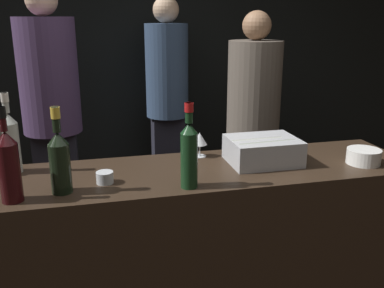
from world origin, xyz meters
TOP-DOWN VIEW (x-y plane):
  - wall_back_chalkboard at (0.00, 2.40)m, footprint 6.40×0.06m
  - bar_counter at (0.00, 0.28)m, footprint 2.17×0.55m
  - ice_bin_with_bottles at (0.36, 0.30)m, footprint 0.34×0.27m
  - bowl_white at (0.83, 0.17)m, footprint 0.16×0.16m
  - wine_glass at (0.08, 0.47)m, footprint 0.08×0.08m
  - candle_votive at (-0.41, 0.21)m, footprint 0.08×0.08m
  - champagne_bottle at (-0.59, 0.15)m, footprint 0.08×0.08m
  - red_wine_bottle_black_foil at (-0.77, 0.10)m, footprint 0.08×0.08m
  - red_wine_bottle_burgundy at (-0.07, 0.08)m, footprint 0.07×0.07m
  - white_wine_bottle at (-0.82, 0.45)m, footprint 0.08×0.08m
  - person_in_hoodie at (-0.71, 1.51)m, footprint 0.40×0.40m
  - person_blond_tee at (0.19, 1.94)m, footprint 0.35×0.35m
  - person_grey_polo at (0.75, 1.41)m, footprint 0.40×0.40m

SIDE VIEW (x-z plane):
  - bar_counter at x=0.00m, z-range 0.00..0.95m
  - person_grey_polo at x=0.75m, z-range 0.09..1.78m
  - candle_votive at x=-0.41m, z-range 0.95..1.00m
  - bowl_white at x=0.83m, z-range 0.95..1.03m
  - person_blond_tee at x=0.19m, z-range 0.11..1.91m
  - ice_bin_with_bottles at x=0.36m, z-range 0.96..1.09m
  - person_in_hoodie at x=-0.71m, z-range 0.11..1.96m
  - wine_glass at x=0.08m, z-range 0.98..1.11m
  - champagne_bottle at x=-0.59m, z-range 0.92..1.28m
  - red_wine_bottle_black_foil at x=-0.77m, z-range 0.91..1.29m
  - white_wine_bottle at x=-0.82m, z-range 0.92..1.29m
  - red_wine_bottle_burgundy at x=-0.07m, z-range 0.93..1.29m
  - wall_back_chalkboard at x=0.00m, z-range 0.00..2.80m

